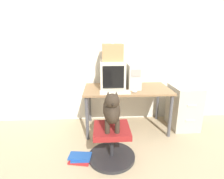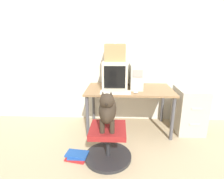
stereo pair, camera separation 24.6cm
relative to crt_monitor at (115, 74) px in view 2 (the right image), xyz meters
The scene contains 12 objects.
ground_plane 1.05m from the crt_monitor, 62.75° to the right, with size 12.00×12.00×0.00m, color tan.
wall_back 0.56m from the crt_monitor, 56.01° to the left, with size 8.00×0.05×2.60m.
desk 0.39m from the crt_monitor, 20.33° to the right, with size 1.36×0.72×0.71m.
crt_monitor is the anchor object (origin of this frame).
pc_tower 0.34m from the crt_monitor, ahead, with size 0.19×0.50×0.38m.
keyboard 0.39m from the crt_monitor, 87.37° to the right, with size 0.45×0.16×0.03m.
computer_mouse 0.50m from the crt_monitor, 47.05° to the right, with size 0.07×0.04×0.03m.
office_chair 1.13m from the crt_monitor, 94.22° to the right, with size 0.60×0.60×0.44m.
dog 0.90m from the crt_monitor, 94.19° to the right, with size 0.21×0.53×0.50m.
filing_cabinet 1.34m from the crt_monitor, ahead, with size 0.42×0.55×0.72m.
cardboard_box 0.35m from the crt_monitor, 90.00° to the left, with size 0.32×0.30×0.27m.
book_stack_floor 1.34m from the crt_monitor, 117.70° to the right, with size 0.30×0.24×0.06m.
Camera 2 is at (-0.16, -2.33, 1.48)m, focal length 28.00 mm.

